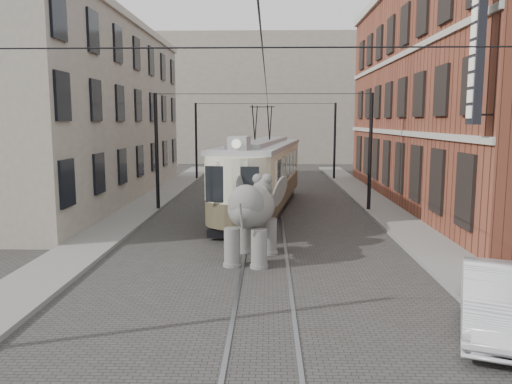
{
  "coord_description": "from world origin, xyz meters",
  "views": [
    {
      "loc": [
        0.12,
        -19.63,
        4.6
      ],
      "look_at": [
        -0.35,
        -1.76,
        2.1
      ],
      "focal_mm": 35.58,
      "sensor_mm": 36.0,
      "label": 1
    }
  ],
  "objects": [
    {
      "name": "distant_block",
      "position": [
        0.0,
        40.0,
        7.0
      ],
      "size": [
        28.0,
        10.0,
        14.0
      ],
      "primitive_type": "cube",
      "color": "gray",
      "rests_on": "ground"
    },
    {
      "name": "ground",
      "position": [
        0.0,
        0.0,
        0.0
      ],
      "size": [
        120.0,
        120.0,
        0.0
      ],
      "primitive_type": "plane",
      "color": "#3B3937"
    },
    {
      "name": "tram",
      "position": [
        -0.24,
        6.03,
        2.68
      ],
      "size": [
        4.59,
        13.76,
        5.36
      ],
      "primitive_type": null,
      "rotation": [
        0.0,
        0.0,
        -0.14
      ],
      "color": "beige",
      "rests_on": "ground"
    },
    {
      "name": "elephant",
      "position": [
        -0.46,
        -3.13,
        1.38
      ],
      "size": [
        3.29,
        4.89,
        2.76
      ],
      "primitive_type": null,
      "rotation": [
        0.0,
        0.0,
        -0.19
      ],
      "color": "slate",
      "rests_on": "ground"
    },
    {
      "name": "brick_building",
      "position": [
        11.0,
        9.0,
        6.0
      ],
      "size": [
        8.0,
        26.0,
        12.0
      ],
      "primitive_type": "cube",
      "color": "brown",
      "rests_on": "ground"
    },
    {
      "name": "catenary",
      "position": [
        -0.2,
        5.0,
        3.0
      ],
      "size": [
        11.0,
        30.2,
        6.0
      ],
      "primitive_type": null,
      "color": "black",
      "rests_on": "ground"
    },
    {
      "name": "stucco_building",
      "position": [
        -11.0,
        10.0,
        5.0
      ],
      "size": [
        7.0,
        24.0,
        10.0
      ],
      "primitive_type": "cube",
      "color": "gray",
      "rests_on": "ground"
    },
    {
      "name": "tram_rails",
      "position": [
        0.0,
        0.0,
        0.01
      ],
      "size": [
        1.54,
        80.0,
        0.02
      ],
      "primitive_type": null,
      "color": "slate",
      "rests_on": "ground"
    },
    {
      "name": "parked_car",
      "position": [
        5.16,
        -8.84,
        0.71
      ],
      "size": [
        2.92,
        4.6,
        1.43
      ],
      "primitive_type": "imported",
      "rotation": [
        0.0,
        0.0,
        -0.35
      ],
      "color": "silver",
      "rests_on": "ground"
    },
    {
      "name": "sidewalk_left",
      "position": [
        -6.5,
        0.0,
        0.07
      ],
      "size": [
        2.0,
        60.0,
        0.15
      ],
      "primitive_type": "cube",
      "color": "slate",
      "rests_on": "ground"
    },
    {
      "name": "sidewalk_right",
      "position": [
        6.0,
        0.0,
        0.07
      ],
      "size": [
        2.0,
        60.0,
        0.15
      ],
      "primitive_type": "cube",
      "color": "slate",
      "rests_on": "ground"
    }
  ]
}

